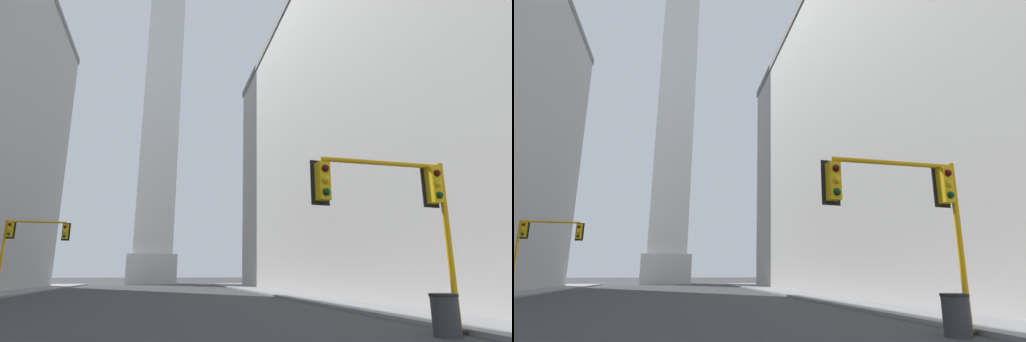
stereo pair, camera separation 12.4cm
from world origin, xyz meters
TOP-DOWN VIEW (x-y plane):
  - sidewalk_right at (12.07, 25.59)m, footprint 5.00×85.32m
  - building_right at (27.59, 29.00)m, footprint 30.15×53.41m
  - obelisk at (0.00, 71.10)m, footprint 8.13×8.13m
  - traffic_light_near_right at (7.95, 8.56)m, footprint 4.44×0.52m
  - traffic_light_mid_left at (-8.46, 30.84)m, footprint 4.54×0.51m
  - trash_bin at (8.78, 8.24)m, footprint 0.77×0.77m

SIDE VIEW (x-z plane):
  - sidewalk_right at x=12.07m, z-range 0.00..0.15m
  - trash_bin at x=8.78m, z-range 0.00..1.13m
  - traffic_light_near_right at x=7.95m, z-range 1.28..6.26m
  - traffic_light_mid_left at x=-8.46m, z-range 1.43..6.94m
  - building_right at x=27.59m, z-range 0.01..29.82m
  - obelisk at x=0.00m, z-range -1.23..71.25m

